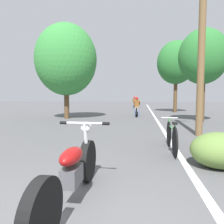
{
  "coord_description": "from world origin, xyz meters",
  "views": [
    {
      "loc": [
        1.0,
        -1.42,
        1.38
      ],
      "look_at": [
        0.04,
        4.95,
        0.9
      ],
      "focal_mm": 32.0,
      "sensor_mm": 36.0,
      "label": 1
    }
  ],
  "objects": [
    {
      "name": "roadside_tree_right_near",
      "position": [
        4.27,
        10.3,
        3.57
      ],
      "size": [
        2.62,
        2.36,
        5.11
      ],
      "color": "#513A23",
      "rests_on": "ground"
    },
    {
      "name": "roadside_tree_right_far",
      "position": [
        4.0,
        17.54,
        4.5
      ],
      "size": [
        3.39,
        3.05,
        6.47
      ],
      "color": "#513A23",
      "rests_on": "ground"
    },
    {
      "name": "motorcycle_rider_far",
      "position": [
        -0.01,
        24.87,
        0.56
      ],
      "size": [
        0.5,
        2.14,
        1.47
      ],
      "color": "black",
      "rests_on": "ground"
    },
    {
      "name": "motorcycle_rider_lead",
      "position": [
        0.62,
        13.12,
        0.53
      ],
      "size": [
        0.5,
        2.02,
        1.4
      ],
      "color": "black",
      "rests_on": "ground"
    },
    {
      "name": "bicycle_parked",
      "position": [
        1.75,
        3.77,
        0.38
      ],
      "size": [
        0.44,
        1.77,
        0.82
      ],
      "color": "black",
      "rests_on": "ground"
    },
    {
      "name": "motorcycle_foreground",
      "position": [
        0.12,
        0.99,
        0.42
      ],
      "size": [
        0.78,
        2.19,
        1.0
      ],
      "color": "black",
      "rests_on": "ground"
    },
    {
      "name": "roadside_tree_left",
      "position": [
        -3.83,
        10.91,
        3.75
      ],
      "size": [
        3.94,
        3.54,
        6.03
      ],
      "color": "#513A23",
      "rests_on": "ground"
    },
    {
      "name": "roadside_bush",
      "position": [
        2.5,
        2.66,
        0.35
      ],
      "size": [
        1.1,
        0.88,
        0.7
      ],
      "color": "#5B7A38",
      "rests_on": "ground"
    },
    {
      "name": "lane_stripe_edge",
      "position": [
        1.89,
        12.95,
        0.0
      ],
      "size": [
        0.14,
        48.0,
        0.01
      ],
      "primitive_type": "cube",
      "color": "white",
      "rests_on": "ground"
    },
    {
      "name": "utility_pole",
      "position": [
        3.02,
        6.05,
        3.24
      ],
      "size": [
        1.1,
        0.24,
        6.29
      ],
      "color": "brown",
      "rests_on": "ground"
    }
  ]
}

